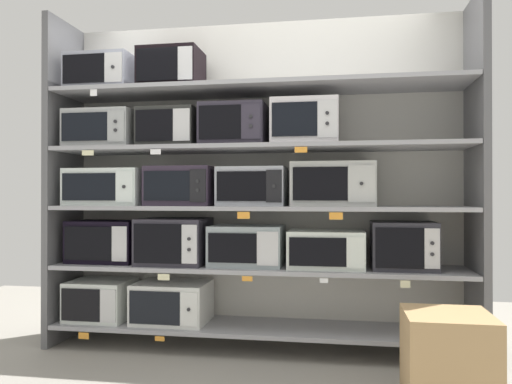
% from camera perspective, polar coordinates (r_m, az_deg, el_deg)
% --- Properties ---
extents(back_panel, '(3.15, 0.04, 2.45)m').
position_cam_1_polar(back_panel, '(3.88, 0.68, 1.29)').
color(back_panel, beige).
rests_on(back_panel, ground).
extents(upright_left, '(0.05, 0.52, 2.45)m').
position_cam_1_polar(upright_left, '(4.13, -21.05, 1.22)').
color(upright_left, '#5B5B5E').
rests_on(upright_left, ground).
extents(upright_right, '(0.05, 0.52, 2.45)m').
position_cam_1_polar(upright_right, '(3.67, 23.86, 1.42)').
color(upright_right, '#5B5B5E').
rests_on(upright_right, ground).
extents(shelf_0, '(2.95, 0.52, 0.03)m').
position_cam_1_polar(shelf_0, '(3.73, -0.00, -15.19)').
color(shelf_0, '#99999E').
rests_on(shelf_0, ground).
extents(microwave_0, '(0.44, 0.41, 0.29)m').
position_cam_1_polar(microwave_0, '(4.06, -17.24, -11.61)').
color(microwave_0, silver).
rests_on(microwave_0, shelf_0).
extents(microwave_1, '(0.53, 0.42, 0.29)m').
position_cam_1_polar(microwave_1, '(3.84, -9.52, -12.26)').
color(microwave_1, silver).
rests_on(microwave_1, shelf_0).
extents(price_tag_0, '(0.08, 0.00, 0.05)m').
position_cam_1_polar(price_tag_0, '(3.88, -19.03, -15.23)').
color(price_tag_0, orange).
extents(price_tag_1, '(0.07, 0.00, 0.03)m').
position_cam_1_polar(price_tag_1, '(3.65, -10.91, -16.09)').
color(price_tag_1, orange).
extents(shelf_1, '(2.95, 0.52, 0.03)m').
position_cam_1_polar(shelf_1, '(3.64, -0.00, -8.62)').
color(shelf_1, '#99999E').
extents(microwave_2, '(0.51, 0.34, 0.31)m').
position_cam_1_polar(microwave_2, '(3.98, -16.78, -5.41)').
color(microwave_2, black).
rests_on(microwave_2, shelf_1).
extents(microwave_3, '(0.49, 0.44, 0.34)m').
position_cam_1_polar(microwave_3, '(3.77, -9.29, -5.53)').
color(microwave_3, '#2F2D36').
rests_on(microwave_3, shelf_1).
extents(microwave_4, '(0.52, 0.38, 0.29)m').
position_cam_1_polar(microwave_4, '(3.63, -1.01, -6.11)').
color(microwave_4, '#99A7AA').
rests_on(microwave_4, shelf_1).
extents(microwave_5, '(0.53, 0.41, 0.26)m').
position_cam_1_polar(microwave_5, '(3.57, 8.02, -6.43)').
color(microwave_5, silver).
rests_on(microwave_5, shelf_1).
extents(microwave_6, '(0.43, 0.37, 0.33)m').
position_cam_1_polar(microwave_6, '(3.59, 16.43, -5.86)').
color(microwave_6, '#2D2D34').
rests_on(microwave_6, shelf_1).
extents(price_tag_2, '(0.09, 0.00, 0.04)m').
position_cam_1_polar(price_tag_2, '(3.55, -10.47, -9.51)').
color(price_tag_2, beige).
extents(price_tag_3, '(0.07, 0.00, 0.03)m').
position_cam_1_polar(price_tag_3, '(3.40, -1.01, -9.85)').
color(price_tag_3, orange).
extents(price_tag_4, '(0.05, 0.00, 0.03)m').
position_cam_1_polar(price_tag_4, '(3.34, 7.74, -9.97)').
color(price_tag_4, white).
extents(price_tag_5, '(0.06, 0.00, 0.05)m').
position_cam_1_polar(price_tag_5, '(3.37, 16.65, -10.02)').
color(price_tag_5, beige).
extents(shelf_2, '(2.95, 0.52, 0.03)m').
position_cam_1_polar(shelf_2, '(3.61, -0.00, -1.83)').
color(shelf_2, '#99999E').
extents(microwave_7, '(0.58, 0.42, 0.27)m').
position_cam_1_polar(microwave_7, '(3.95, -16.35, 0.52)').
color(microwave_7, silver).
rests_on(microwave_7, shelf_2).
extents(microwave_8, '(0.48, 0.39, 0.29)m').
position_cam_1_polar(microwave_8, '(3.73, -8.41, 0.66)').
color(microwave_8, '#332839').
rests_on(microwave_8, shelf_2).
extents(microwave_9, '(0.48, 0.34, 0.28)m').
position_cam_1_polar(microwave_9, '(3.61, -0.42, 0.63)').
color(microwave_9, '#B1B6C1').
rests_on(microwave_9, shelf_2).
extents(microwave_10, '(0.58, 0.36, 0.31)m').
position_cam_1_polar(microwave_10, '(3.55, 8.75, 0.88)').
color(microwave_10, '#B7B9B5').
rests_on(microwave_10, shelf_2).
extents(price_tag_6, '(0.08, 0.00, 0.05)m').
position_cam_1_polar(price_tag_6, '(3.36, -1.43, -2.67)').
color(price_tag_6, orange).
extents(price_tag_7, '(0.09, 0.00, 0.05)m').
position_cam_1_polar(price_tag_7, '(3.30, 9.10, -2.71)').
color(price_tag_7, orange).
extents(shelf_3, '(2.95, 0.52, 0.03)m').
position_cam_1_polar(shelf_3, '(3.62, -0.00, 5.00)').
color(shelf_3, '#99999E').
extents(microwave_11, '(0.51, 0.44, 0.28)m').
position_cam_1_polar(microwave_11, '(3.99, -16.76, 6.75)').
color(microwave_11, '#9EA1A1').
rests_on(microwave_11, shelf_3).
extents(microwave_12, '(0.43, 0.37, 0.28)m').
position_cam_1_polar(microwave_12, '(3.79, -9.72, 7.15)').
color(microwave_12, '#2D2E2B').
rests_on(microwave_12, shelf_3).
extents(microwave_13, '(0.46, 0.42, 0.30)m').
position_cam_1_polar(microwave_13, '(3.66, -2.40, 7.53)').
color(microwave_13, '#2F2A37').
rests_on(microwave_13, shelf_3).
extents(microwave_14, '(0.46, 0.40, 0.32)m').
position_cam_1_polar(microwave_14, '(3.60, 5.65, 7.82)').
color(microwave_14, white).
rests_on(microwave_14, shelf_3).
extents(price_tag_8, '(0.09, 0.00, 0.04)m').
position_cam_1_polar(price_tag_8, '(3.75, -18.61, 4.25)').
color(price_tag_8, beige).
extents(price_tag_9, '(0.08, 0.00, 0.04)m').
position_cam_1_polar(price_tag_9, '(3.54, -11.36, 4.52)').
color(price_tag_9, white).
extents(price_tag_10, '(0.08, 0.00, 0.04)m').
position_cam_1_polar(price_tag_10, '(3.32, 5.14, 4.82)').
color(price_tag_10, orange).
extents(shelf_4, '(2.95, 0.52, 0.03)m').
position_cam_1_polar(shelf_4, '(3.69, -0.00, 11.69)').
color(shelf_4, '#99999E').
extents(microwave_15, '(0.49, 0.41, 0.27)m').
position_cam_1_polar(microwave_15, '(4.07, -16.92, 12.68)').
color(microwave_15, '#979BAB').
rests_on(microwave_15, shelf_4).
extents(microwave_16, '(0.44, 0.36, 0.29)m').
position_cam_1_polar(microwave_16, '(3.87, -9.60, 13.55)').
color(microwave_16, black).
rests_on(microwave_16, shelf_4).
extents(price_tag_11, '(0.05, 0.00, 0.05)m').
position_cam_1_polar(price_tag_11, '(3.79, -18.01, 10.71)').
color(price_tag_11, white).
extents(shipping_carton, '(0.44, 0.44, 0.49)m').
position_cam_1_polar(shipping_carton, '(2.93, 21.04, -17.47)').
color(shipping_carton, tan).
rests_on(shipping_carton, ground).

